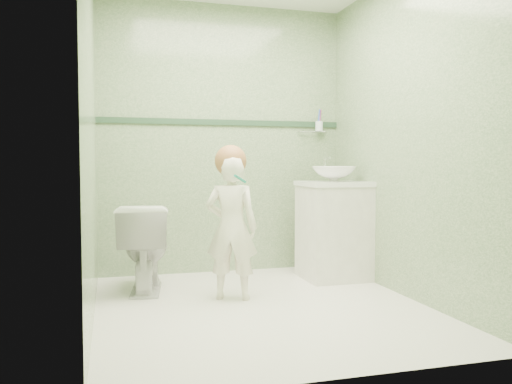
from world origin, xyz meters
name	(u,v)px	position (x,y,z in m)	size (l,w,h in m)	color
ground	(262,307)	(0.00, 0.00, 0.00)	(2.50, 2.50, 0.00)	silver
room_shell	(262,131)	(0.00, 0.00, 1.20)	(2.50, 2.54, 2.40)	gray
trim_stripe	(223,122)	(0.00, 1.24, 1.35)	(2.20, 0.02, 0.05)	#27442E
vanity	(334,232)	(0.84, 0.70, 0.40)	(0.52, 0.50, 0.80)	silver
counter	(334,184)	(0.84, 0.70, 0.81)	(0.54, 0.52, 0.04)	white
basin	(334,174)	(0.84, 0.70, 0.89)	(0.37, 0.37, 0.13)	white
faucet	(325,164)	(0.84, 0.89, 0.97)	(0.03, 0.13, 0.18)	silver
cup_holder	(318,126)	(0.89, 1.18, 1.33)	(0.26, 0.07, 0.21)	silver
toilet	(145,247)	(-0.74, 0.68, 0.34)	(0.38, 0.66, 0.67)	white
toddler	(232,228)	(-0.15, 0.27, 0.52)	(0.38, 0.25, 1.03)	white
hair_cap	(231,161)	(-0.15, 0.29, 1.00)	(0.23, 0.23, 0.23)	#9D6439
teal_toothbrush	(239,178)	(-0.13, 0.12, 0.88)	(0.11, 0.14, 0.08)	#108369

